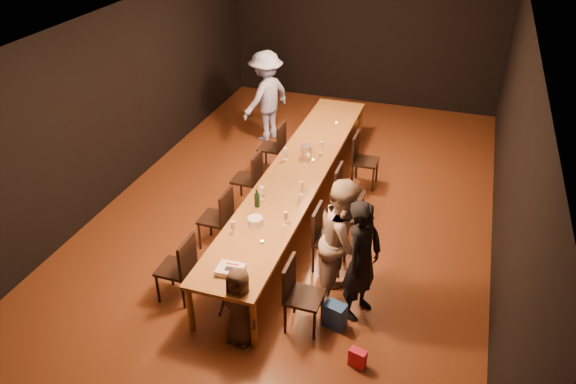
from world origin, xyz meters
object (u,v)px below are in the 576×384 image
(chair_left_0, at_px, (175,268))
(chair_right_3, at_px, (366,161))
(woman_birthday, at_px, (362,260))
(child, at_px, (239,307))
(champagne_bottle, at_px, (257,197))
(table, at_px, (297,174))
(chair_left_2, at_px, (246,178))
(birthday_cake, at_px, (231,270))
(chair_right_0, at_px, (304,296))
(plate_stack, at_px, (255,221))
(chair_left_3, at_px, (272,147))
(woman_tan, at_px, (345,241))
(chair_right_2, at_px, (350,196))
(man_blue, at_px, (266,96))
(ice_bucket, at_px, (306,151))
(chair_left_1, at_px, (215,218))
(chair_right_1, at_px, (330,239))

(chair_left_0, bearing_deg, chair_right_3, -25.28)
(woman_birthday, bearing_deg, chair_right_3, 30.60)
(chair_left_0, xyz_separation_m, child, (1.06, -0.45, 0.05))
(champagne_bottle, bearing_deg, table, 79.32)
(chair_left_2, distance_m, birthday_cake, 2.74)
(table, height_order, chair_right_0, chair_right_0)
(child, relative_size, plate_stack, 5.09)
(chair_left_3, xyz_separation_m, champagne_bottle, (0.63, -2.35, 0.44))
(chair_left_3, relative_size, woman_tan, 0.54)
(chair_left_0, xyz_separation_m, plate_stack, (0.77, 0.82, 0.34))
(chair_right_3, distance_m, plate_stack, 2.95)
(chair_right_0, height_order, chair_left_0, same)
(table, relative_size, child, 5.81)
(chair_right_2, height_order, man_blue, man_blue)
(ice_bucket, bearing_deg, chair_left_2, -150.05)
(chair_left_3, bearing_deg, chair_right_2, -125.22)
(chair_left_1, height_order, chair_left_2, same)
(chair_right_0, height_order, champagne_bottle, champagne_bottle)
(chair_right_2, distance_m, chair_left_1, 2.08)
(chair_left_0, bearing_deg, chair_left_2, 0.00)
(chair_right_1, height_order, chair_right_2, same)
(champagne_bottle, height_order, ice_bucket, champagne_bottle)
(plate_stack, relative_size, champagne_bottle, 0.65)
(chair_right_2, xyz_separation_m, chair_left_2, (-1.70, 0.00, 0.00))
(chair_left_1, bearing_deg, ice_bucket, -26.68)
(chair_right_0, relative_size, ice_bucket, 4.53)
(chair_right_0, bearing_deg, birthday_cake, -77.99)
(chair_right_0, distance_m, chair_right_2, 2.40)
(chair_left_2, bearing_deg, chair_left_3, 0.00)
(child, bearing_deg, plate_stack, 112.24)
(chair_right_1, height_order, chair_left_1, same)
(chair_left_1, distance_m, birthday_cake, 1.65)
(ice_bucket, bearing_deg, chair_left_0, -106.37)
(woman_tan, bearing_deg, champagne_bottle, 67.59)
(chair_right_3, relative_size, champagne_bottle, 2.98)
(table, bearing_deg, chair_left_3, 125.31)
(chair_right_3, distance_m, champagne_bottle, 2.62)
(chair_left_0, relative_size, chair_left_3, 1.00)
(chair_right_1, xyz_separation_m, chair_right_2, (0.00, 1.20, 0.00))
(chair_right_2, distance_m, woman_birthday, 2.06)
(chair_right_2, bearing_deg, chair_left_0, -35.31)
(chair_right_2, relative_size, ice_bucket, 4.53)
(table, relative_size, birthday_cake, 18.45)
(table, relative_size, chair_right_2, 6.45)
(chair_left_2, height_order, woman_birthday, woman_birthday)
(chair_right_3, xyz_separation_m, champagne_bottle, (-1.07, -2.35, 0.44))
(woman_birthday, relative_size, man_blue, 0.90)
(chair_left_1, xyz_separation_m, man_blue, (-0.54, 3.62, 0.43))
(chair_right_0, xyz_separation_m, chair_right_3, (0.00, 3.60, 0.00))
(chair_left_3, bearing_deg, woman_birthday, -144.15)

